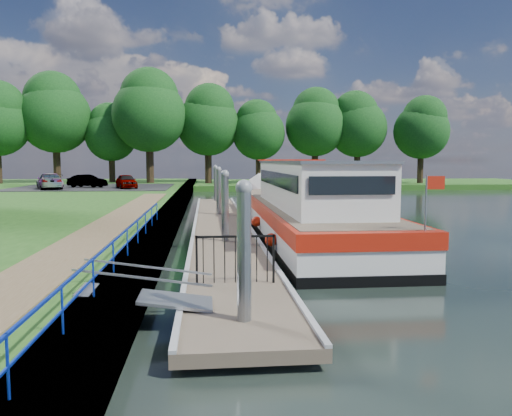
{
  "coord_description": "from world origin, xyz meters",
  "views": [
    {
      "loc": [
        -0.66,
        -9.27,
        3.29
      ],
      "look_at": [
        1.29,
        10.32,
        1.4
      ],
      "focal_mm": 35.0,
      "sensor_mm": 36.0,
      "label": 1
    }
  ],
  "objects": [
    {
      "name": "far_bank",
      "position": [
        12.0,
        52.0,
        0.3
      ],
      "size": [
        60.0,
        18.0,
        0.6
      ],
      "primitive_type": "cube",
      "color": "#214D16",
      "rests_on": "ground"
    },
    {
      "name": "carpark",
      "position": [
        -11.0,
        38.0,
        0.81
      ],
      "size": [
        14.0,
        12.0,
        0.06
      ],
      "primitive_type": "cube",
      "color": "black",
      "rests_on": "riverbank"
    },
    {
      "name": "bank_edge",
      "position": [
        -2.55,
        15.0,
        0.39
      ],
      "size": [
        1.1,
        90.0,
        0.78
      ],
      "primitive_type": "cube",
      "color": "#473D2D",
      "rests_on": "ground"
    },
    {
      "name": "ground",
      "position": [
        0.0,
        0.0,
        0.0
      ],
      "size": [
        160.0,
        160.0,
        0.0
      ],
      "primitive_type": "plane",
      "color": "black",
      "rests_on": "ground"
    },
    {
      "name": "barge",
      "position": [
        3.6,
        13.43,
        1.09
      ],
      "size": [
        4.36,
        21.15,
        4.78
      ],
      "color": "black",
      "rests_on": "ground"
    },
    {
      "name": "car_c",
      "position": [
        -14.02,
        34.96,
        1.51
      ],
      "size": [
        3.48,
        5.0,
        1.34
      ],
      "primitive_type": "imported",
      "rotation": [
        0.0,
        0.0,
        3.53
      ],
      "color": "#999999",
      "rests_on": "carpark"
    },
    {
      "name": "car_a",
      "position": [
        -7.66,
        35.43,
        1.46
      ],
      "size": [
        2.56,
        3.95,
        1.25
      ],
      "primitive_type": "imported",
      "rotation": [
        0.0,
        0.0,
        0.32
      ],
      "color": "#999999",
      "rests_on": "carpark"
    },
    {
      "name": "footpath",
      "position": [
        -4.4,
        8.0,
        0.8
      ],
      "size": [
        1.6,
        40.0,
        0.05
      ],
      "primitive_type": "cube",
      "color": "brown",
      "rests_on": "riverbank"
    },
    {
      "name": "horizon_trees",
      "position": [
        -1.61,
        48.68,
        7.95
      ],
      "size": [
        54.38,
        10.03,
        12.87
      ],
      "color": "#332316",
      "rests_on": "ground"
    },
    {
      "name": "gate_panel",
      "position": [
        -0.0,
        2.2,
        1.15
      ],
      "size": [
        1.85,
        0.05,
        1.15
      ],
      "color": "black",
      "rests_on": "ground"
    },
    {
      "name": "mooring_piles",
      "position": [
        0.0,
        13.0,
        1.28
      ],
      "size": [
        0.3,
        27.3,
        3.55
      ],
      "color": "gray",
      "rests_on": "ground"
    },
    {
      "name": "blue_fence",
      "position": [
        -2.75,
        3.0,
        1.31
      ],
      "size": [
        0.04,
        18.04,
        0.72
      ],
      "color": "#0C2DBF",
      "rests_on": "riverbank"
    },
    {
      "name": "pontoon",
      "position": [
        0.0,
        13.0,
        0.18
      ],
      "size": [
        2.5,
        30.0,
        0.56
      ],
      "color": "brown",
      "rests_on": "ground"
    },
    {
      "name": "gangway",
      "position": [
        -1.85,
        0.5,
        0.63
      ],
      "size": [
        2.58,
        1.0,
        0.92
      ],
      "color": "#A5A8AD",
      "rests_on": "ground"
    },
    {
      "name": "car_b",
      "position": [
        -11.39,
        37.15,
        1.41
      ],
      "size": [
        3.72,
        2.43,
        1.16
      ],
      "primitive_type": "imported",
      "rotation": [
        0.0,
        0.0,
        1.19
      ],
      "color": "#999999",
      "rests_on": "carpark"
    }
  ]
}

